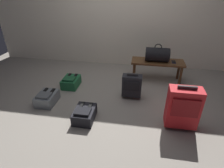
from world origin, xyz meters
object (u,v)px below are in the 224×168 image
object	(u,v)px
cell_phone	(174,62)
suitcase_small_charcoal	(132,86)
backpack_grey	(47,98)
backpack_dark	(85,114)
bench	(157,64)
duffel_bag_black	(157,54)
suitcase_upright_red	(183,107)
backpack_green	(71,82)

from	to	relation	value
cell_phone	suitcase_small_charcoal	distance (m)	1.05
backpack_grey	backpack_dark	xyz separation A→B (m)	(0.72, -0.30, 0.00)
bench	backpack_dark	bearing A→B (deg)	-127.11
duffel_bag_black	backpack_grey	xyz separation A→B (m)	(-1.76, -1.11, -0.45)
bench	suitcase_upright_red	xyz separation A→B (m)	(0.26, -1.35, -0.02)
bench	backpack_grey	bearing A→B (deg)	-148.21
suitcase_upright_red	backpack_dark	world-z (taller)	suitcase_upright_red
suitcase_small_charcoal	backpack_grey	size ratio (longest dim) A/B	1.21
duffel_bag_black	backpack_dark	bearing A→B (deg)	-126.43
bench	backpack_grey	distance (m)	2.12
suitcase_upright_red	backpack_grey	xyz separation A→B (m)	(-2.05, 0.24, -0.24)
bench	backpack_grey	size ratio (longest dim) A/B	2.63
duffel_bag_black	backpack_green	distance (m)	1.72
suitcase_upright_red	duffel_bag_black	bearing A→B (deg)	101.81
suitcase_upright_red	suitcase_small_charcoal	bearing A→B (deg)	138.30
cell_phone	suitcase_upright_red	size ratio (longest dim) A/B	0.22
backpack_grey	cell_phone	bearing A→B (deg)	27.97
backpack_green	suitcase_small_charcoal	bearing A→B (deg)	-10.29
cell_phone	backpack_grey	bearing A→B (deg)	-152.03
bench	backpack_grey	world-z (taller)	bench
bench	backpack_green	distance (m)	1.70
suitcase_upright_red	suitcase_small_charcoal	distance (m)	0.94
suitcase_small_charcoal	backpack_grey	bearing A→B (deg)	-164.23
duffel_bag_black	suitcase_small_charcoal	xyz separation A→B (m)	(-0.42, -0.73, -0.30)
duffel_bag_black	cell_phone	xyz separation A→B (m)	(0.32, -0.00, -0.13)
bench	suitcase_upright_red	world-z (taller)	suitcase_upright_red
cell_phone	backpack_green	world-z (taller)	cell_phone
duffel_bag_black	backpack_dark	xyz separation A→B (m)	(-1.04, -1.41, -0.45)
suitcase_upright_red	backpack_green	xyz separation A→B (m)	(-1.86, 0.83, -0.24)
duffel_bag_black	suitcase_small_charcoal	size ratio (longest dim) A/B	0.96
backpack_grey	bench	bearing A→B (deg)	31.79
duffel_bag_black	suitcase_small_charcoal	distance (m)	0.89
backpack_dark	backpack_green	xyz separation A→B (m)	(-0.53, 0.89, 0.00)
bench	cell_phone	world-z (taller)	cell_phone
cell_phone	suitcase_small_charcoal	world-z (taller)	suitcase_small_charcoal
backpack_grey	backpack_dark	size ratio (longest dim) A/B	1.00
suitcase_upright_red	backpack_grey	size ratio (longest dim) A/B	1.70
suitcase_small_charcoal	backpack_green	bearing A→B (deg)	169.71
backpack_grey	backpack_green	distance (m)	0.62
backpack_dark	suitcase_upright_red	bearing A→B (deg)	2.41
backpack_green	cell_phone	bearing A→B (deg)	15.23
bench	suitcase_small_charcoal	world-z (taller)	suitcase_small_charcoal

